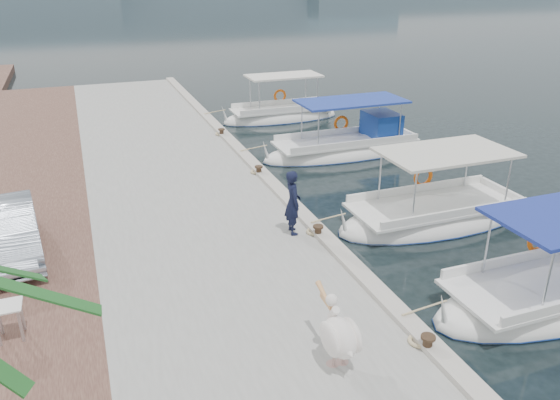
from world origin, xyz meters
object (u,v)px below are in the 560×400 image
object	(u,v)px
fishing_caique_e	(281,117)
pelican	(339,335)
fishing_caique_b	(558,296)
parked_car	(8,231)
fishing_caique_c	(434,218)
fishing_caique_d	(348,149)
fisherman	(293,202)

from	to	relation	value
fishing_caique_e	pelican	distance (m)	19.10
fishing_caique_e	fishing_caique_b	bearing A→B (deg)	-88.98
fishing_caique_e	parked_car	world-z (taller)	fishing_caique_e
fishing_caique_c	fishing_caique_d	size ratio (longest dim) A/B	0.88
fisherman	parked_car	xyz separation A→B (m)	(-7.04, 1.33, -0.24)
fishing_caique_d	fishing_caique_e	bearing A→B (deg)	96.38
fishing_caique_b	fishing_caique_e	xyz separation A→B (m)	(-0.31, 17.50, 0.00)
fishing_caique_b	fishing_caique_e	size ratio (longest dim) A/B	1.10
fishing_caique_c	pelican	world-z (taller)	fishing_caique_c
pelican	parked_car	xyz separation A→B (m)	(-5.85, 6.55, 0.02)
fishing_caique_c	pelican	xyz separation A→B (m)	(-5.85, -5.34, 1.01)
fishing_caique_b	fishing_caique_d	distance (m)	11.43
fishing_caique_c	fishing_caique_e	bearing A→B (deg)	90.68
fishing_caique_b	fisherman	distance (m)	6.73
pelican	fishing_caique_b	bearing A→B (deg)	6.64
fishing_caique_d	pelican	size ratio (longest dim) A/B	4.60
fishing_caique_d	fisherman	xyz separation A→B (m)	(-5.19, -6.89, 1.19)
fishing_caique_d	fishing_caique_c	bearing A→B (deg)	-94.44
fishing_caique_d	fisherman	world-z (taller)	fisherman
fisherman	parked_car	bearing A→B (deg)	85.29
fishing_caique_e	pelican	xyz separation A→B (m)	(-5.70, -18.20, 1.01)
fishing_caique_c	fisherman	world-z (taller)	fisherman
fishing_caique_b	parked_car	distance (m)	13.26
fishing_caique_c	parked_car	world-z (taller)	fishing_caique_c
fishing_caique_d	pelican	bearing A→B (deg)	-117.75
fishing_caique_d	parked_car	xyz separation A→B (m)	(-12.23, -5.57, 0.96)
fishing_caique_d	pelican	world-z (taller)	fishing_caique_d
fishing_caique_b	fishing_caique_c	size ratio (longest dim) A/B	1.05
fishing_caique_e	fisherman	world-z (taller)	fisherman
fishing_caique_b	fishing_caique_c	distance (m)	4.64
pelican	fishing_caique_e	bearing A→B (deg)	72.62
fishing_caique_d	fisherman	size ratio (longest dim) A/B	4.08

